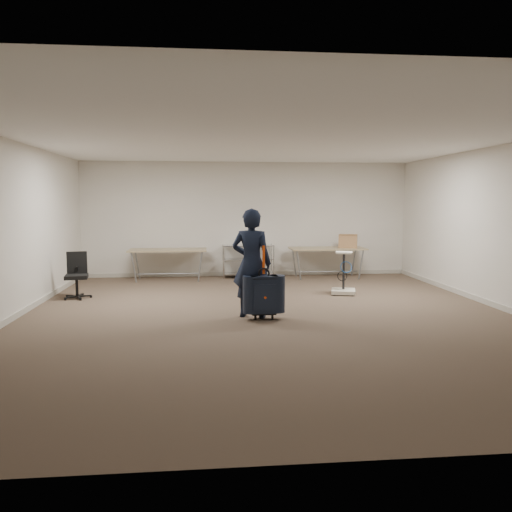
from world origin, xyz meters
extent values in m
plane|color=brown|center=(0.00, 0.00, 0.00)|extent=(9.00, 9.00, 0.00)
plane|color=beige|center=(0.00, 4.50, 1.40)|extent=(8.00, 0.00, 8.00)
plane|color=beige|center=(0.00, -4.50, 1.40)|extent=(8.00, 0.00, 8.00)
plane|color=beige|center=(-4.00, 0.00, 1.40)|extent=(0.00, 9.00, 9.00)
plane|color=beige|center=(4.00, 0.00, 1.40)|extent=(0.00, 9.00, 9.00)
plane|color=white|center=(0.00, 0.00, 2.80)|extent=(8.00, 8.00, 0.00)
cube|color=#BBB6A8|center=(0.00, 4.49, 0.05)|extent=(8.00, 0.02, 0.10)
cube|color=#BBB6A8|center=(-3.99, 0.00, 0.05)|extent=(0.02, 9.00, 0.10)
cube|color=#BBB6A8|center=(3.99, 0.00, 0.05)|extent=(0.02, 9.00, 0.10)
cube|color=#8E7B57|center=(-1.90, 3.95, 0.71)|extent=(1.80, 0.75, 0.03)
cylinder|color=gray|center=(-1.90, 3.95, 0.15)|extent=(1.50, 0.02, 0.02)
cylinder|color=gray|center=(-2.65, 3.65, 0.35)|extent=(0.13, 0.04, 0.69)
cylinder|color=gray|center=(-1.15, 3.65, 0.35)|extent=(0.13, 0.04, 0.69)
cylinder|color=gray|center=(-2.65, 4.25, 0.35)|extent=(0.13, 0.04, 0.69)
cylinder|color=gray|center=(-1.15, 4.25, 0.35)|extent=(0.13, 0.04, 0.69)
cube|color=#8E7B57|center=(1.90, 3.95, 0.71)|extent=(1.80, 0.75, 0.03)
cylinder|color=gray|center=(1.90, 3.95, 0.15)|extent=(1.50, 0.02, 0.02)
cylinder|color=gray|center=(1.15, 3.65, 0.35)|extent=(0.13, 0.04, 0.69)
cylinder|color=gray|center=(2.65, 3.65, 0.35)|extent=(0.13, 0.04, 0.69)
cylinder|color=gray|center=(1.15, 4.25, 0.35)|extent=(0.13, 0.04, 0.69)
cylinder|color=gray|center=(2.65, 4.25, 0.35)|extent=(0.13, 0.04, 0.69)
cylinder|color=silver|center=(-0.60, 3.98, 0.40)|extent=(0.02, 0.02, 0.80)
cylinder|color=silver|center=(0.60, 3.98, 0.40)|extent=(0.02, 0.02, 0.80)
cylinder|color=silver|center=(-0.60, 4.42, 0.40)|extent=(0.02, 0.02, 0.80)
cylinder|color=silver|center=(0.60, 4.42, 0.40)|extent=(0.02, 0.02, 0.80)
cube|color=silver|center=(0.00, 4.20, 0.10)|extent=(1.20, 0.45, 0.02)
cube|color=silver|center=(0.00, 4.20, 0.45)|extent=(1.20, 0.45, 0.02)
cube|color=silver|center=(0.00, 4.20, 0.78)|extent=(1.20, 0.45, 0.01)
imported|color=black|center=(-0.28, 0.02, 0.87)|extent=(0.73, 0.60, 1.74)
cube|color=#162132|center=(-0.11, -0.17, 0.40)|extent=(0.43, 0.26, 0.58)
cube|color=black|center=(-0.11, -0.15, 0.10)|extent=(0.39, 0.19, 0.03)
cylinder|color=black|center=(-0.24, -0.17, 0.04)|extent=(0.03, 0.08, 0.08)
cylinder|color=black|center=(0.03, -0.16, 0.04)|extent=(0.03, 0.08, 0.08)
torus|color=black|center=(-0.11, -0.17, 0.73)|extent=(0.18, 0.03, 0.18)
cube|color=#FF4C0D|center=(-0.11, -0.15, 0.94)|extent=(0.04, 0.01, 0.45)
cylinder|color=black|center=(-3.46, 1.87, 0.04)|extent=(0.53, 0.53, 0.08)
cylinder|color=black|center=(-3.46, 1.87, 0.22)|extent=(0.05, 0.05, 0.36)
cube|color=black|center=(-3.46, 1.87, 0.42)|extent=(0.47, 0.47, 0.07)
cube|color=black|center=(-3.49, 2.07, 0.67)|extent=(0.38, 0.11, 0.43)
cube|color=#F0E3CE|center=(1.72, 1.82, 0.06)|extent=(0.57, 0.57, 0.07)
cylinder|color=black|center=(1.53, 1.63, 0.02)|extent=(0.06, 0.06, 0.04)
cylinder|color=black|center=(1.72, 1.86, 0.46)|extent=(0.05, 0.05, 0.74)
cube|color=#F0E3CE|center=(1.72, 1.82, 0.83)|extent=(0.39, 0.35, 0.04)
torus|color=blue|center=(1.76, 1.74, 0.55)|extent=(0.25, 0.15, 0.23)
cube|color=#9D6949|center=(2.39, 3.90, 0.89)|extent=(0.51, 0.45, 0.32)
camera|label=1|loc=(-0.97, -7.78, 1.84)|focal=35.00mm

